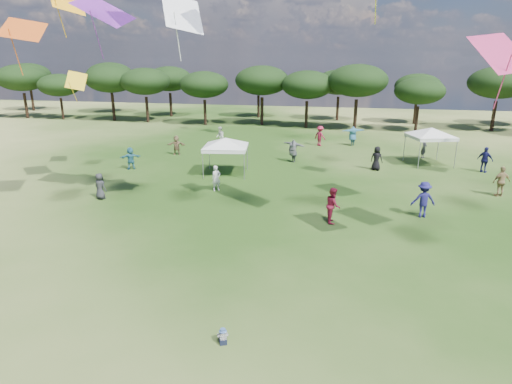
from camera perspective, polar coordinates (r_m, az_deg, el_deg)
tree_line at (r=55.54m, az=12.47°, el=14.17°), size 108.78×17.63×7.77m
tent_left at (r=30.63m, az=-4.09°, el=7.00°), size 6.06×6.06×2.95m
tent_right at (r=36.19m, az=22.37°, el=7.75°), size 5.86×5.86×3.22m
toddler at (r=13.10m, az=-4.44°, el=-18.67°), size 0.37×0.40×0.49m
festival_crowd at (r=33.89m, az=7.19°, el=5.11°), size 27.16×22.56×1.92m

